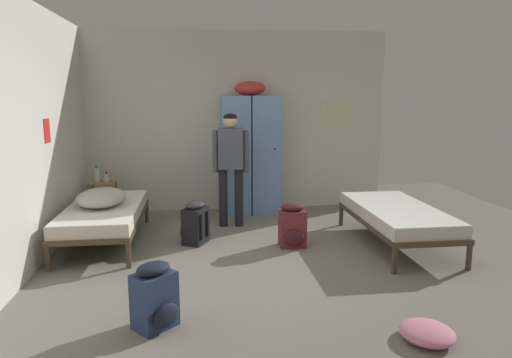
# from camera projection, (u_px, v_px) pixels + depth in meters

# --- Properties ---
(ground_plane) EXTENTS (8.88, 8.88, 0.00)m
(ground_plane) POSITION_uv_depth(u_px,v_px,m) (259.00, 270.00, 4.94)
(ground_plane) COLOR slate
(room_backdrop) EXTENTS (4.87, 5.61, 2.87)m
(room_backdrop) POSITION_uv_depth(u_px,v_px,m) (146.00, 129.00, 5.80)
(room_backdrop) COLOR beige
(room_backdrop) RESTS_ON ground_plane
(locker_bank) EXTENTS (0.90, 0.55, 2.07)m
(locker_bank) POSITION_uv_depth(u_px,v_px,m) (250.00, 152.00, 7.22)
(locker_bank) COLOR #6B93C6
(locker_bank) RESTS_ON ground_plane
(shelf_unit) EXTENTS (0.38, 0.30, 0.57)m
(shelf_unit) POSITION_uv_depth(u_px,v_px,m) (103.00, 196.00, 6.95)
(shelf_unit) COLOR #99704C
(shelf_unit) RESTS_ON ground_plane
(bed_right) EXTENTS (0.90, 1.90, 0.49)m
(bed_right) POSITION_uv_depth(u_px,v_px,m) (397.00, 215.00, 5.73)
(bed_right) COLOR #473828
(bed_right) RESTS_ON ground_plane
(bed_left_rear) EXTENTS (0.90, 1.90, 0.49)m
(bed_left_rear) POSITION_uv_depth(u_px,v_px,m) (104.00, 214.00, 5.78)
(bed_left_rear) COLOR #473828
(bed_left_rear) RESTS_ON ground_plane
(bedding_heap) EXTENTS (0.60, 0.81, 0.21)m
(bedding_heap) POSITION_uv_depth(u_px,v_px,m) (101.00, 197.00, 5.75)
(bedding_heap) COLOR #B7B2A8
(bedding_heap) RESTS_ON bed_left_rear
(person_traveler) EXTENTS (0.51, 0.23, 1.61)m
(person_traveler) POSITION_uv_depth(u_px,v_px,m) (231.00, 159.00, 6.44)
(person_traveler) COLOR black
(person_traveler) RESTS_ON ground_plane
(water_bottle) EXTENTS (0.08, 0.08, 0.24)m
(water_bottle) POSITION_uv_depth(u_px,v_px,m) (97.00, 174.00, 6.90)
(water_bottle) COLOR silver
(water_bottle) RESTS_ON shelf_unit
(lotion_bottle) EXTENTS (0.06, 0.06, 0.16)m
(lotion_bottle) POSITION_uv_depth(u_px,v_px,m) (106.00, 178.00, 6.87)
(lotion_bottle) COLOR beige
(lotion_bottle) RESTS_ON shelf_unit
(backpack_navy) EXTENTS (0.42, 0.42, 0.55)m
(backpack_navy) POSITION_uv_depth(u_px,v_px,m) (155.00, 297.00, 3.68)
(backpack_navy) COLOR navy
(backpack_navy) RESTS_ON ground_plane
(backpack_black) EXTENTS (0.41, 0.39, 0.55)m
(backpack_black) POSITION_uv_depth(u_px,v_px,m) (195.00, 223.00, 5.80)
(backpack_black) COLOR black
(backpack_black) RESTS_ON ground_plane
(backpack_maroon) EXTENTS (0.32, 0.34, 0.55)m
(backpack_maroon) POSITION_uv_depth(u_px,v_px,m) (292.00, 226.00, 5.67)
(backpack_maroon) COLOR maroon
(backpack_maroon) RESTS_ON ground_plane
(clothes_pile_pink) EXTENTS (0.41, 0.43, 0.12)m
(clothes_pile_pink) POSITION_uv_depth(u_px,v_px,m) (427.00, 333.00, 3.52)
(clothes_pile_pink) COLOR pink
(clothes_pile_pink) RESTS_ON ground_plane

